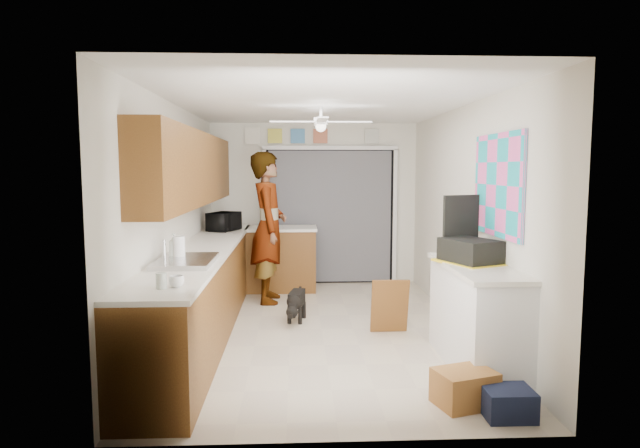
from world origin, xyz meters
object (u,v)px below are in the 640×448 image
object	(u,v)px
navy_crate	(508,403)
man	(269,227)
paper_towel_roll	(179,249)
cardboard_box	(465,388)
dog	(297,304)
microwave	(224,222)
suitcase	(470,251)
soap_bottle	(174,247)
cup	(177,281)

from	to	relation	value
navy_crate	man	bearing A→B (deg)	118.51
paper_towel_roll	navy_crate	world-z (taller)	paper_towel_roll
cardboard_box	dog	size ratio (longest dim) A/B	0.85
paper_towel_roll	man	distance (m)	2.28
microwave	dog	world-z (taller)	microwave
microwave	paper_towel_roll	world-z (taller)	microwave
microwave	navy_crate	xyz separation A→B (m)	(2.53, -3.77, -0.96)
microwave	dog	distance (m)	1.81
microwave	man	bearing A→B (deg)	-90.91
microwave	suitcase	xyz separation A→B (m)	(2.60, -2.63, -0.02)
soap_bottle	cardboard_box	xyz separation A→B (m)	(2.43, -1.16, -0.93)
navy_crate	man	xyz separation A→B (m)	(-1.90, 3.50, 0.91)
paper_towel_roll	dog	size ratio (longest dim) A/B	0.45
microwave	cup	xyz separation A→B (m)	(0.13, -3.56, -0.08)
microwave	soap_bottle	xyz separation A→B (m)	(-0.15, -2.40, 0.00)
paper_towel_roll	suitcase	world-z (taller)	paper_towel_roll
cup	dog	xyz separation A→B (m)	(0.88, 2.33, -0.78)
microwave	cardboard_box	size ratio (longest dim) A/B	1.07
soap_bottle	microwave	bearing A→B (deg)	86.42
cup	microwave	bearing A→B (deg)	92.05
man	dog	size ratio (longest dim) A/B	3.97
cardboard_box	man	bearing A→B (deg)	116.65
navy_crate	suitcase	bearing A→B (deg)	86.50
navy_crate	dog	distance (m)	2.97
dog	microwave	bearing A→B (deg)	140.24
suitcase	navy_crate	size ratio (longest dim) A/B	1.43
dog	cup	bearing A→B (deg)	-99.62
navy_crate	cardboard_box	bearing A→B (deg)	139.82
paper_towel_roll	suitcase	size ratio (longest dim) A/B	0.46
cup	navy_crate	size ratio (longest dim) A/B	0.31
suitcase	navy_crate	xyz separation A→B (m)	(-0.07, -1.14, -0.94)
soap_bottle	cup	bearing A→B (deg)	-76.59
suitcase	soap_bottle	bearing A→B (deg)	152.14
navy_crate	dog	bearing A→B (deg)	121.04
navy_crate	cup	bearing A→B (deg)	174.96
man	dog	bearing A→B (deg)	-159.76
paper_towel_roll	soap_bottle	bearing A→B (deg)	148.56
paper_towel_roll	cardboard_box	size ratio (longest dim) A/B	0.53
cup	paper_towel_roll	bearing A→B (deg)	101.07
man	navy_crate	bearing A→B (deg)	-152.46
cardboard_box	navy_crate	size ratio (longest dim) A/B	1.24
suitcase	cup	bearing A→B (deg)	177.59
soap_bottle	paper_towel_roll	world-z (taller)	soap_bottle
cardboard_box	suitcase	bearing A→B (deg)	71.00
cup	paper_towel_roll	world-z (taller)	paper_towel_roll
soap_bottle	navy_crate	bearing A→B (deg)	-27.15
soap_bottle	suitcase	bearing A→B (deg)	-4.82
microwave	suitcase	world-z (taller)	microwave
paper_towel_roll	cardboard_box	distance (m)	2.79
microwave	suitcase	distance (m)	3.70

